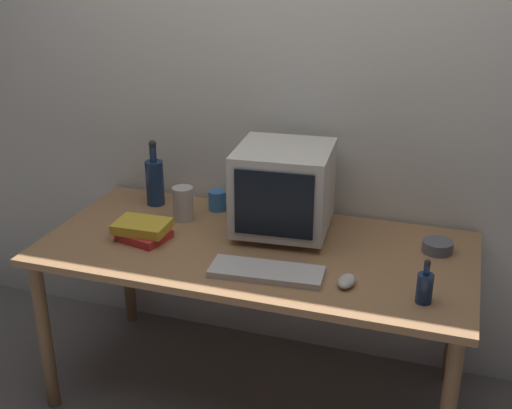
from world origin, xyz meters
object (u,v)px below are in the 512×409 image
(bottle_tall, at_px, (155,181))
(computer_mouse, at_px, (346,281))
(metal_canister, at_px, (183,204))
(book_stack, at_px, (143,230))
(mug, at_px, (218,200))
(crt_monitor, at_px, (284,189))
(cd_spindle, at_px, (438,246))
(keyboard, at_px, (267,272))
(bottle_short, at_px, (425,287))

(bottle_tall, bearing_deg, computer_mouse, -25.81)
(bottle_tall, relative_size, metal_canister, 2.06)
(book_stack, bearing_deg, metal_canister, 71.44)
(mug, bearing_deg, crt_monitor, -21.28)
(crt_monitor, height_order, bottle_tall, crt_monitor)
(crt_monitor, xyz_separation_m, mug, (-0.35, 0.13, -0.15))
(metal_canister, bearing_deg, mug, 55.14)
(mug, distance_m, metal_canister, 0.18)
(crt_monitor, distance_m, bottle_tall, 0.66)
(book_stack, height_order, cd_spindle, book_stack)
(bottle_tall, height_order, book_stack, bottle_tall)
(crt_monitor, height_order, mug, crt_monitor)
(computer_mouse, relative_size, metal_canister, 0.67)
(book_stack, xyz_separation_m, cd_spindle, (1.16, 0.26, -0.02))
(bottle_tall, bearing_deg, book_stack, -71.77)
(computer_mouse, bearing_deg, metal_canister, 161.08)
(keyboard, height_order, computer_mouse, computer_mouse)
(crt_monitor, bearing_deg, keyboard, -83.02)
(computer_mouse, distance_m, bottle_tall, 1.10)
(book_stack, distance_m, metal_canister, 0.25)
(computer_mouse, bearing_deg, mug, 149.00)
(bottle_tall, relative_size, book_stack, 1.35)
(bottle_short, bearing_deg, crt_monitor, 147.06)
(mug, distance_m, cd_spindle, 0.99)
(bottle_tall, xyz_separation_m, mug, (0.30, 0.03, -0.07))
(keyboard, height_order, bottle_tall, bottle_tall)
(book_stack, bearing_deg, cd_spindle, 12.47)
(crt_monitor, relative_size, book_stack, 1.81)
(mug, bearing_deg, book_stack, -115.49)
(crt_monitor, distance_m, cd_spindle, 0.65)
(bottle_tall, bearing_deg, crt_monitor, -9.56)
(computer_mouse, height_order, metal_canister, metal_canister)
(bottle_short, distance_m, mug, 1.10)
(crt_monitor, xyz_separation_m, metal_canister, (-0.45, -0.01, -0.12))
(computer_mouse, bearing_deg, cd_spindle, 57.72)
(bottle_short, distance_m, cd_spindle, 0.41)
(book_stack, relative_size, mug, 1.90)
(keyboard, distance_m, bottle_tall, 0.85)
(bottle_short, bearing_deg, book_stack, 172.44)
(crt_monitor, distance_m, bottle_short, 0.74)
(cd_spindle, bearing_deg, mug, 172.75)
(crt_monitor, bearing_deg, bottle_tall, 170.44)
(mug, bearing_deg, keyboard, -52.70)
(bottle_short, relative_size, book_stack, 0.71)
(bottle_tall, height_order, mug, bottle_tall)
(keyboard, height_order, mug, mug)
(mug, height_order, cd_spindle, mug)
(bottle_short, height_order, book_stack, bottle_short)
(crt_monitor, relative_size, keyboard, 0.98)
(crt_monitor, relative_size, bottle_short, 2.54)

